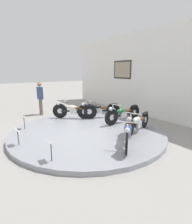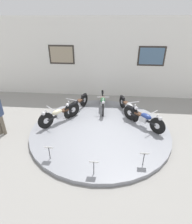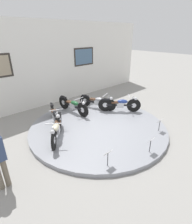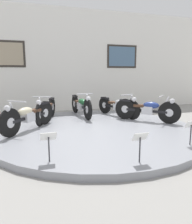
{
  "view_description": "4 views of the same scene",
  "coord_description": "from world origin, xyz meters",
  "px_view_note": "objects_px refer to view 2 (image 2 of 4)",
  "views": [
    {
      "loc": [
        5.18,
        -3.15,
        2.25
      ],
      "look_at": [
        -0.1,
        0.41,
        0.73
      ],
      "focal_mm": 28.0,
      "sensor_mm": 36.0,
      "label": 1
    },
    {
      "loc": [
        0.39,
        -5.89,
        3.97
      ],
      "look_at": [
        -0.17,
        0.13,
        0.78
      ],
      "focal_mm": 28.0,
      "sensor_mm": 36.0,
      "label": 2
    },
    {
      "loc": [
        -4.31,
        -4.54,
        3.59
      ],
      "look_at": [
        0.05,
        0.17,
        0.66
      ],
      "focal_mm": 28.0,
      "sensor_mm": 36.0,
      "label": 3
    },
    {
      "loc": [
        -1.72,
        -5.41,
        1.6
      ],
      "look_at": [
        0.04,
        0.14,
        0.54
      ],
      "focal_mm": 35.0,
      "sensor_mm": 36.0,
      "label": 4
    }
  ],
  "objects_px": {
    "info_placard_front_centre": "(94,164)",
    "info_placard_front_right": "(144,155)",
    "motorcycle_cream": "(59,114)",
    "motorcycle_silver": "(129,107)",
    "motorcycle_black": "(76,104)",
    "motorcycle_green": "(103,102)",
    "motorcycle_blue": "(144,118)",
    "info_placard_front_left": "(49,149)"
  },
  "relations": [
    {
      "from": "motorcycle_silver",
      "to": "info_placard_front_centre",
      "type": "bearing_deg",
      "value": -108.16
    },
    {
      "from": "motorcycle_black",
      "to": "motorcycle_green",
      "type": "relative_size",
      "value": 0.94
    },
    {
      "from": "info_placard_front_left",
      "to": "info_placard_front_centre",
      "type": "distance_m",
      "value": 1.5
    },
    {
      "from": "motorcycle_green",
      "to": "info_placard_front_right",
      "type": "xyz_separation_m",
      "value": [
        1.42,
        -3.57,
        -0.03
      ]
    },
    {
      "from": "motorcycle_cream",
      "to": "info_placard_front_centre",
      "type": "xyz_separation_m",
      "value": [
        1.72,
        -2.66,
        -0.03
      ]
    },
    {
      "from": "motorcycle_black",
      "to": "motorcycle_silver",
      "type": "relative_size",
      "value": 1.02
    },
    {
      "from": "motorcycle_green",
      "to": "info_placard_front_right",
      "type": "height_order",
      "value": "motorcycle_green"
    },
    {
      "from": "motorcycle_cream",
      "to": "info_placard_front_right",
      "type": "height_order",
      "value": "motorcycle_cream"
    },
    {
      "from": "motorcycle_black",
      "to": "motorcycle_blue",
      "type": "distance_m",
      "value": 3.07
    },
    {
      "from": "motorcycle_black",
      "to": "info_placard_front_centre",
      "type": "distance_m",
      "value": 3.83
    },
    {
      "from": "info_placard_front_right",
      "to": "info_placard_front_centre",
      "type": "bearing_deg",
      "value": -161.61
    },
    {
      "from": "motorcycle_cream",
      "to": "info_placard_front_centre",
      "type": "distance_m",
      "value": 3.17
    },
    {
      "from": "motorcycle_silver",
      "to": "info_placard_front_right",
      "type": "relative_size",
      "value": 3.62
    },
    {
      "from": "motorcycle_silver",
      "to": "info_placard_front_left",
      "type": "xyz_separation_m",
      "value": [
        -2.61,
        -3.17,
        -0.0
      ]
    },
    {
      "from": "info_placard_front_centre",
      "to": "info_placard_front_right",
      "type": "xyz_separation_m",
      "value": [
        1.42,
        0.47,
        0.0
      ]
    },
    {
      "from": "motorcycle_green",
      "to": "motorcycle_blue",
      "type": "xyz_separation_m",
      "value": [
        1.72,
        -1.38,
        -0.01
      ]
    },
    {
      "from": "motorcycle_cream",
      "to": "motorcycle_black",
      "type": "bearing_deg",
      "value": 61.77
    },
    {
      "from": "motorcycle_black",
      "to": "motorcycle_green",
      "type": "xyz_separation_m",
      "value": [
        1.2,
        0.4,
        0.01
      ]
    },
    {
      "from": "motorcycle_green",
      "to": "info_placard_front_left",
      "type": "xyz_separation_m",
      "value": [
        -1.42,
        -3.57,
        -0.03
      ]
    },
    {
      "from": "motorcycle_green",
      "to": "motorcycle_silver",
      "type": "relative_size",
      "value": 1.09
    },
    {
      "from": "motorcycle_black",
      "to": "info_placard_front_right",
      "type": "xyz_separation_m",
      "value": [
        2.61,
        -3.17,
        -0.02
      ]
    },
    {
      "from": "motorcycle_cream",
      "to": "info_placard_front_right",
      "type": "relative_size",
      "value": 3.1
    },
    {
      "from": "motorcycle_silver",
      "to": "info_placard_front_centre",
      "type": "relative_size",
      "value": 3.62
    },
    {
      "from": "motorcycle_black",
      "to": "motorcycle_blue",
      "type": "relative_size",
      "value": 1.29
    },
    {
      "from": "motorcycle_blue",
      "to": "info_placard_front_left",
      "type": "xyz_separation_m",
      "value": [
        -3.14,
        -2.19,
        -0.02
      ]
    },
    {
      "from": "motorcycle_cream",
      "to": "motorcycle_blue",
      "type": "distance_m",
      "value": 3.44
    },
    {
      "from": "motorcycle_black",
      "to": "motorcycle_green",
      "type": "distance_m",
      "value": 1.26
    },
    {
      "from": "motorcycle_blue",
      "to": "info_placard_front_right",
      "type": "bearing_deg",
      "value": -97.83
    },
    {
      "from": "motorcycle_blue",
      "to": "info_placard_front_centre",
      "type": "bearing_deg",
      "value": -122.88
    },
    {
      "from": "motorcycle_blue",
      "to": "info_placard_front_left",
      "type": "distance_m",
      "value": 3.83
    },
    {
      "from": "motorcycle_blue",
      "to": "info_placard_front_centre",
      "type": "distance_m",
      "value": 3.17
    },
    {
      "from": "motorcycle_cream",
      "to": "info_placard_front_centre",
      "type": "bearing_deg",
      "value": -57.15
    },
    {
      "from": "motorcycle_black",
      "to": "motorcycle_cream",
      "type": "bearing_deg",
      "value": -118.23
    },
    {
      "from": "motorcycle_green",
      "to": "motorcycle_silver",
      "type": "bearing_deg",
      "value": -18.86
    },
    {
      "from": "info_placard_front_right",
      "to": "motorcycle_black",
      "type": "bearing_deg",
      "value": 129.51
    },
    {
      "from": "motorcycle_cream",
      "to": "motorcycle_silver",
      "type": "height_order",
      "value": "motorcycle_cream"
    },
    {
      "from": "info_placard_front_left",
      "to": "info_placard_front_right",
      "type": "xyz_separation_m",
      "value": [
        2.84,
        0.0,
        0.0
      ]
    },
    {
      "from": "motorcycle_black",
      "to": "motorcycle_silver",
      "type": "bearing_deg",
      "value": -0.07
    },
    {
      "from": "info_placard_front_centre",
      "to": "motorcycle_blue",
      "type": "bearing_deg",
      "value": 57.12
    },
    {
      "from": "motorcycle_silver",
      "to": "info_placard_front_centre",
      "type": "distance_m",
      "value": 3.83
    },
    {
      "from": "motorcycle_green",
      "to": "info_placard_front_centre",
      "type": "relative_size",
      "value": 3.93
    },
    {
      "from": "motorcycle_blue",
      "to": "info_placard_front_left",
      "type": "relative_size",
      "value": 2.87
    }
  ]
}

